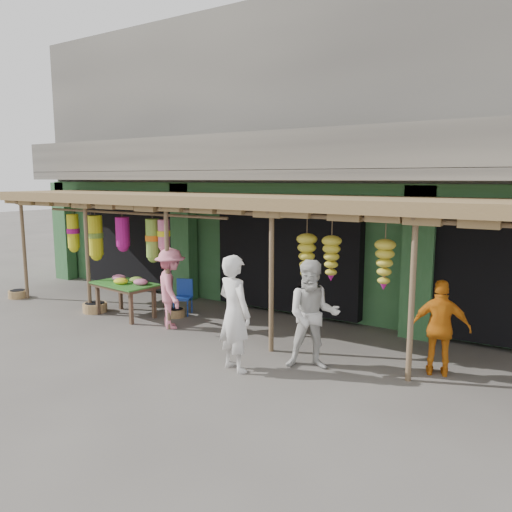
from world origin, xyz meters
The scene contains 12 objects.
ground centered at (0.00, 0.00, 0.00)m, with size 80.00×80.00×0.00m, color #514C47.
building centered at (0.00, 4.87, 3.37)m, with size 16.40×6.80×7.00m.
awning centered at (-0.15, 0.80, 2.58)m, with size 14.00×2.70×2.79m.
flower_table centered at (-2.98, 0.02, 0.73)m, with size 1.60×1.05×0.91m.
blue_chair centered at (-2.03, 0.88, 0.45)m, with size 0.51×0.51×0.81m.
basket_left centered at (-6.76, -0.31, 0.10)m, with size 0.48×0.48×0.20m, color #8B613F.
basket_mid centered at (-3.90, -0.14, 0.11)m, with size 0.56×0.56×0.21m, color #A27448.
basket_right centered at (-2.00, 0.59, 0.09)m, with size 0.40×0.40×0.18m, color #9C7E48.
person_front centered at (0.96, -1.29, 0.96)m, with size 0.70×0.46×1.92m, color silver.
person_right centered at (2.00, -0.54, 0.91)m, with size 0.89×0.69×1.82m, color silver.
person_vendor centered at (3.84, 0.31, 0.78)m, with size 0.91×0.38×1.55m, color orange.
person_shopper centered at (-1.53, -0.08, 0.85)m, with size 1.10×0.63×1.70m, color pink.
Camera 1 is at (5.51, -7.71, 3.13)m, focal length 35.00 mm.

